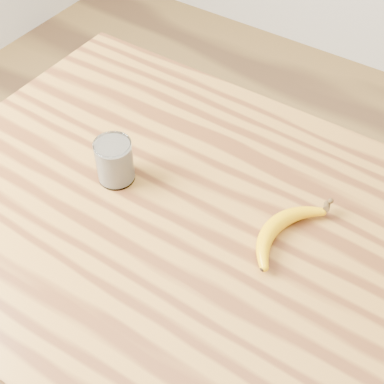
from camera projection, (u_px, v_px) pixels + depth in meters
The scene contains 4 objects.
room at pixel (224, 0), 0.63m from camera, with size 4.04×4.04×2.70m.
table at pixel (211, 273), 1.06m from camera, with size 1.20×0.80×0.90m.
smoothie_glass at pixel (115, 161), 1.02m from camera, with size 0.07×0.07×0.09m.
banana at pixel (275, 225), 0.95m from camera, with size 0.09×0.25×0.03m, color #E6A405, non-canonical shape.
Camera 1 is at (0.29, -0.51, 1.67)m, focal length 50.00 mm.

